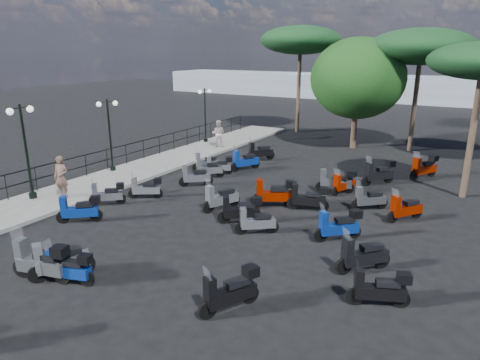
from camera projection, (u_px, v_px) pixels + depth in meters
The scene contains 39 objects.
ground at pixel (207, 213), 16.91m from camera, with size 120.00×120.00×0.00m, color black.
sidewalk at pixel (138, 171), 22.52m from camera, with size 3.00×30.00×0.15m, color #5E5B59.
railing at pixel (117, 153), 22.75m from camera, with size 0.04×26.04×1.10m.
lamp_post_0 at pixel (25, 146), 17.47m from camera, with size 0.32×1.17×3.96m.
lamp_post_1 at pixel (110, 130), 21.72m from camera, with size 0.61×1.01×3.68m.
lamp_post_2 at pixel (205, 111), 28.75m from camera, with size 0.45×1.04×3.61m.
woman at pixel (61, 177), 17.94m from camera, with size 0.66×0.43×1.80m, color brown.
pedestrian_far at pixel (218, 134), 27.55m from camera, with size 0.84×0.65×1.72m, color #C7ABAB.
scooter_1 at pixel (80, 210), 15.82m from camera, with size 1.37×1.20×1.32m.
scooter_2 at pixel (108, 194), 17.64m from camera, with size 1.20×1.12×1.19m.
scooter_3 at pixel (146, 188), 18.43m from camera, with size 1.31×0.95×1.19m.
scooter_4 at pixel (245, 161), 22.76m from camera, with size 1.00×1.62×1.42m.
scooter_5 at pixel (206, 163), 22.68m from camera, with size 1.15×1.20×1.25m.
scooter_6 at pixel (60, 261), 11.95m from camera, with size 1.06×1.59×1.43m.
scooter_7 at pixel (41, 262), 11.77m from camera, with size 1.85×0.76×1.49m.
scooter_8 at pixel (221, 198), 17.06m from camera, with size 0.89×1.66×1.40m.
scooter_9 at pixel (195, 177), 20.10m from camera, with size 1.26×1.16×1.29m.
scooter_10 at pixel (219, 166), 21.97m from camera, with size 1.28×1.05×1.20m.
scooter_11 at pixel (260, 152), 24.77m from camera, with size 1.22×1.46×1.43m.
scooter_13 at pixel (68, 268), 11.64m from camera, with size 1.50×0.70×1.23m.
scooter_14 at pixel (241, 210), 15.73m from camera, with size 1.48×1.09×1.34m.
scooter_15 at pixel (308, 198), 17.00m from camera, with size 1.65×0.73×1.34m.
scooter_16 at pixel (274, 194), 17.39m from camera, with size 1.66×1.15×1.48m.
scooter_17 at pixel (336, 182), 19.11m from camera, with size 1.61×0.95×1.38m.
scooter_19 at pixel (230, 292), 10.41m from camera, with size 0.96×1.58×1.36m.
scooter_20 at pixel (256, 222), 14.84m from camera, with size 1.29×1.04×1.24m.
scooter_21 at pixel (369, 199), 17.11m from camera, with size 1.21×1.13×1.25m.
scooter_22 at pixel (344, 184), 19.04m from camera, with size 0.77×1.47×1.23m.
scooter_23 at pixel (379, 173), 20.29m from camera, with size 1.24×1.57×1.46m.
scooter_25 at pixel (379, 289), 10.61m from camera, with size 1.48×0.84×1.25m.
scooter_26 at pixel (362, 256), 12.29m from camera, with size 1.26×1.39×1.41m.
scooter_27 at pixel (339, 226), 14.32m from camera, with size 1.34×1.31×1.36m.
scooter_28 at pixel (405, 209), 15.98m from camera, with size 1.08×1.41×1.33m.
scooter_29 at pixel (424, 168), 21.31m from camera, with size 1.10×1.63×1.44m.
scooter_30 at pixel (208, 169), 21.39m from camera, with size 1.26×1.16×1.29m.
broadleaf_tree at pixel (358, 79), 26.86m from camera, with size 5.94×5.94×6.98m.
pine_0 at pixel (421, 47), 25.54m from camera, with size 6.23×6.23×7.46m.
pine_2 at pixel (301, 40), 31.66m from camera, with size 6.03×6.03×7.94m.
distant_hills at pixel (412, 89), 53.54m from camera, with size 70.00×8.00×3.00m, color gray.
Camera 1 is at (9.15, -12.95, 6.15)m, focal length 32.00 mm.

